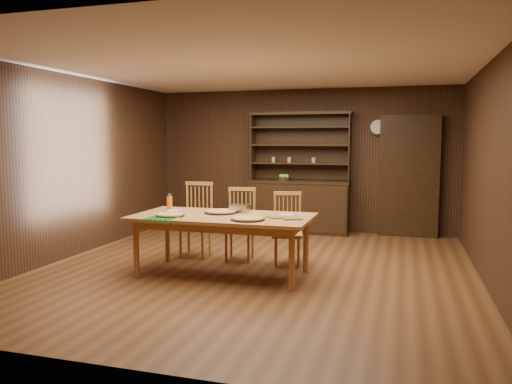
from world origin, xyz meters
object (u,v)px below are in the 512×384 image
(china_hutch, at_px, (299,200))
(chair_center, at_px, (241,222))
(chair_right, at_px, (287,226))
(juice_bottle, at_px, (170,202))
(dining_table, at_px, (223,221))
(chair_left, at_px, (197,217))

(china_hutch, bearing_deg, chair_center, -99.09)
(china_hutch, height_order, chair_right, china_hutch)
(china_hutch, height_order, juice_bottle, china_hutch)
(chair_center, distance_m, juice_bottle, 1.04)
(chair_center, relative_size, juice_bottle, 4.83)
(chair_center, height_order, juice_bottle, chair_center)
(chair_right, bearing_deg, dining_table, -140.79)
(china_hutch, xyz_separation_m, juice_bottle, (-1.18, -2.84, 0.25))
(chair_left, xyz_separation_m, juice_bottle, (-0.13, -0.61, 0.28))
(chair_center, height_order, chair_right, chair_center)
(chair_right, bearing_deg, juice_bottle, -173.42)
(chair_center, distance_m, chair_right, 0.68)
(chair_left, relative_size, juice_bottle, 5.10)
(juice_bottle, bearing_deg, chair_center, 34.94)
(chair_center, bearing_deg, chair_left, 170.91)
(dining_table, bearing_deg, chair_right, 51.82)
(chair_center, bearing_deg, dining_table, -92.51)
(dining_table, bearing_deg, juice_bottle, 161.52)
(chair_left, bearing_deg, china_hutch, 62.52)
(dining_table, distance_m, juice_bottle, 0.92)
(dining_table, height_order, chair_left, chair_left)
(dining_table, xyz_separation_m, chair_right, (0.64, 0.81, -0.17))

